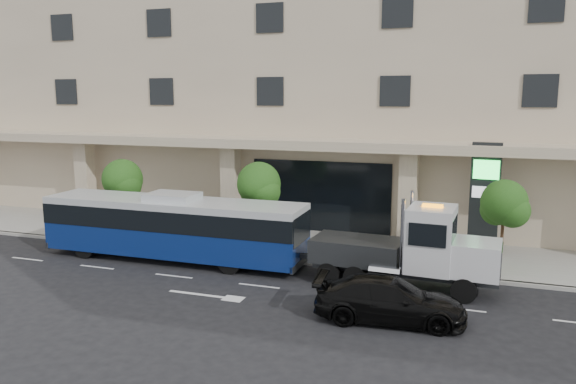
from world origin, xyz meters
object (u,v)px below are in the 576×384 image
Objects in this scene: tow_truck at (412,250)px; signage_pylon at (484,198)px; city_bus at (173,226)px; black_sedan at (390,300)px.

tow_truck is 6.49m from signage_pylon.
black_sedan is (10.89, -4.10, -0.89)m from city_bus.
signage_pylon is (13.96, 5.28, 1.26)m from city_bus.
city_bus is 11.67m from black_sedan.
black_sedan is at bearing -103.01° from signage_pylon.
city_bus is 2.45× the size of black_sedan.
signage_pylon is at bearing -23.30° from black_sedan.
tow_truck is 1.63× the size of black_sedan.
tow_truck is 3.76m from black_sedan.
city_bus is 14.98m from signage_pylon.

